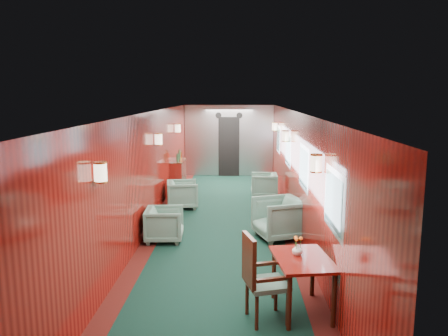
% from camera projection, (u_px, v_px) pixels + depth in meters
% --- Properties ---
extents(room, '(12.00, 12.10, 2.40)m').
position_uv_depth(room, '(223.00, 150.00, 8.84)').
color(room, black).
rests_on(room, ground).
extents(bulkhead, '(2.98, 0.17, 2.39)m').
position_uv_depth(bulkhead, '(229.00, 141.00, 14.74)').
color(bulkhead, '#AAADB2').
rests_on(bulkhead, ground).
extents(windows_right, '(0.02, 8.60, 0.80)m').
position_uv_depth(windows_right, '(295.00, 158.00, 9.07)').
color(windows_right, silver).
rests_on(windows_right, ground).
extents(wall_sconces, '(2.97, 7.97, 0.25)m').
position_uv_depth(wall_sconces, '(224.00, 140.00, 9.37)').
color(wall_sconces, beige).
rests_on(wall_sconces, ground).
extents(dining_table, '(0.80, 1.05, 0.72)m').
position_uv_depth(dining_table, '(302.00, 267.00, 5.50)').
color(dining_table, maroon).
rests_on(dining_table, ground).
extents(side_chair, '(0.60, 0.62, 1.10)m').
position_uv_depth(side_chair, '(259.00, 275.00, 5.28)').
color(side_chair, '#1F483F').
rests_on(side_chair, ground).
extents(credenza, '(0.34, 1.07, 1.24)m').
position_uv_depth(credenza, '(179.00, 177.00, 12.10)').
color(credenza, maroon).
rests_on(credenza, ground).
extents(flower_vase, '(0.15, 0.15, 0.14)m').
position_uv_depth(flower_vase, '(297.00, 250.00, 5.57)').
color(flower_vase, beige).
rests_on(flower_vase, dining_table).
extents(armchair_left_near, '(0.75, 0.73, 0.64)m').
position_uv_depth(armchair_left_near, '(164.00, 224.00, 8.26)').
color(armchair_left_near, '#1F483F').
rests_on(armchair_left_near, ground).
extents(armchair_left_far, '(0.85, 0.83, 0.67)m').
position_uv_depth(armchair_left_far, '(183.00, 194.00, 10.65)').
color(armchair_left_far, '#1F483F').
rests_on(armchair_left_far, ground).
extents(armchair_right_near, '(1.10, 1.08, 0.79)m').
position_uv_depth(armchair_right_near, '(279.00, 218.00, 8.38)').
color(armchair_right_near, '#1F483F').
rests_on(armchair_right_near, ground).
extents(armchair_right_far, '(0.71, 0.69, 0.64)m').
position_uv_depth(armchair_right_far, '(264.00, 185.00, 11.82)').
color(armchair_right_far, '#1F483F').
rests_on(armchair_right_far, ground).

